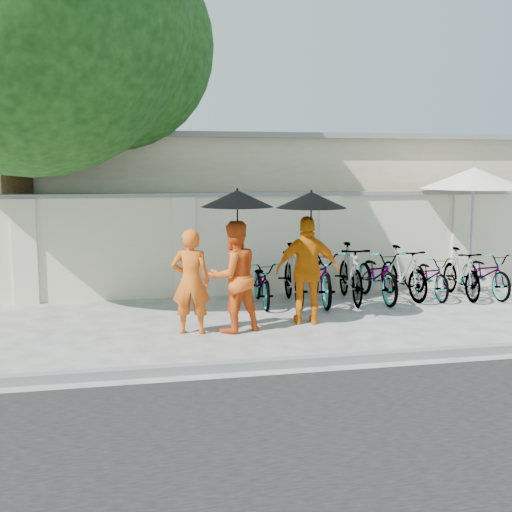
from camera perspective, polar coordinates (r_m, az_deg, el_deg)
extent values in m
plane|color=#B9B8B6|center=(10.15, 1.04, -6.90)|extent=(80.00, 80.00, 0.00)
cube|color=slate|center=(8.55, 3.61, -9.38)|extent=(40.00, 0.16, 0.12)
cube|color=beige|center=(13.25, 2.19, 1.04)|extent=(20.00, 0.30, 2.00)
cube|color=beige|center=(17.11, 2.37, 4.65)|extent=(14.00, 6.00, 3.20)
cylinder|color=#553A1B|center=(13.61, -20.43, 5.80)|extent=(0.60, 0.60, 4.40)
sphere|color=#2C681F|center=(12.44, -19.76, 20.05)|extent=(5.80, 5.80, 5.80)
sphere|color=#2C681F|center=(13.35, -12.75, 17.71)|extent=(4.00, 4.00, 4.00)
imported|color=orange|center=(10.04, -5.82, -2.27)|extent=(0.67, 0.52, 1.65)
imported|color=#E75717|center=(10.10, -2.00, -1.84)|extent=(1.03, 0.91, 1.76)
cylinder|color=black|center=(9.94, -1.66, 1.92)|extent=(0.02, 0.02, 1.11)
cone|color=black|center=(9.90, -1.67, 5.13)|extent=(1.13, 1.13, 0.26)
imported|color=orange|center=(10.63, 4.63, -1.28)|extent=(1.11, 0.62, 1.80)
cylinder|color=black|center=(10.47, 4.90, 2.13)|extent=(0.02, 0.02, 1.05)
cone|color=black|center=(10.43, 4.94, 4.99)|extent=(1.15, 1.15, 0.26)
cylinder|color=slate|center=(14.26, 18.39, -2.73)|extent=(0.49, 0.49, 0.10)
cylinder|color=#8C8BA7|center=(14.11, 18.59, 1.70)|extent=(0.06, 0.06, 2.31)
cone|color=#EDE5CD|center=(14.03, 18.81, 6.57)|extent=(2.78, 2.78, 0.44)
imported|color=#8C8BA7|center=(12.08, 0.57, -2.38)|extent=(0.67, 1.67, 0.86)
imported|color=#8C8BA7|center=(12.06, 3.36, -1.70)|extent=(0.70, 1.95, 1.15)
imported|color=#8C8BA7|center=(12.33, 5.81, -1.78)|extent=(0.92, 2.04, 1.04)
imported|color=#8C8BA7|center=(12.46, 8.40, -1.51)|extent=(0.76, 1.93, 1.13)
imported|color=#8C8BA7|center=(12.72, 10.75, -1.66)|extent=(0.68, 1.91, 1.00)
imported|color=#8C8BA7|center=(13.02, 12.95, -1.43)|extent=(0.69, 1.76, 1.03)
imported|color=#8C8BA7|center=(13.25, 15.26, -1.73)|extent=(0.64, 1.66, 0.86)
imported|color=#8C8BA7|center=(13.37, 17.78, -1.48)|extent=(0.58, 1.67, 0.98)
imported|color=#8C8BA7|center=(13.71, 19.75, -1.48)|extent=(0.62, 1.75, 0.92)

